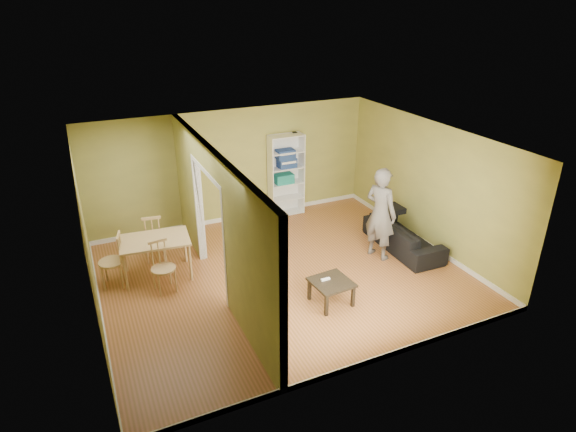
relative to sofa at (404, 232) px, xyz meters
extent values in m
plane|color=#B1693F|center=(-2.70, 0.07, -0.38)|extent=(6.50, 6.50, 0.00)
plane|color=white|center=(-2.70, 0.07, 2.22)|extent=(6.50, 6.50, 0.00)
plane|color=olive|center=(-2.70, 2.82, 0.92)|extent=(6.50, 0.00, 6.50)
plane|color=olive|center=(-2.70, -2.68, 0.92)|extent=(6.50, 0.00, 6.50)
plane|color=olive|center=(-5.95, 0.07, 0.92)|extent=(0.00, 5.50, 5.50)
plane|color=olive|center=(0.55, 0.07, 0.92)|extent=(0.00, 5.50, 5.50)
cube|color=black|center=(-1.20, 2.76, 1.52)|extent=(0.10, 0.10, 0.10)
imported|color=#24242A|center=(0.00, 0.00, 0.00)|extent=(2.00, 0.91, 0.75)
imported|color=slate|center=(-0.66, -0.06, 0.73)|extent=(0.96, 0.86, 2.20)
cube|color=white|center=(-1.88, 2.63, 0.60)|extent=(0.02, 0.36, 1.95)
cube|color=white|center=(-1.08, 2.63, 0.60)|extent=(0.02, 0.36, 1.95)
cube|color=white|center=(-1.48, 2.80, 0.60)|extent=(0.82, 0.02, 1.95)
cube|color=white|center=(-1.48, 2.63, -0.36)|extent=(0.78, 0.36, 0.02)
cube|color=white|center=(-1.48, 2.63, 0.03)|extent=(0.78, 0.36, 0.02)
cube|color=white|center=(-1.48, 2.63, 0.41)|extent=(0.78, 0.36, 0.02)
cube|color=white|center=(-1.48, 2.63, 0.79)|extent=(0.78, 0.36, 0.02)
cube|color=white|center=(-1.48, 2.63, 1.17)|extent=(0.78, 0.36, 0.02)
cube|color=white|center=(-1.48, 2.63, 1.55)|extent=(0.78, 0.36, 0.02)
cube|color=#1F9075|center=(-1.54, 2.63, 0.53)|extent=(0.44, 0.28, 0.22)
cube|color=navy|center=(-1.46, 2.63, 0.91)|extent=(0.42, 0.27, 0.22)
cube|color=#132251|center=(-1.50, 2.63, 1.12)|extent=(0.42, 0.27, 0.21)
cube|color=#362B1C|center=(-2.32, -1.10, 0.03)|extent=(0.64, 0.64, 0.04)
cube|color=#362B1C|center=(-2.59, -1.37, -0.18)|extent=(0.05, 0.05, 0.39)
cube|color=#362B1C|center=(-2.05, -1.37, -0.18)|extent=(0.05, 0.05, 0.39)
cube|color=#362B1C|center=(-2.59, -0.84, -0.18)|extent=(0.05, 0.05, 0.39)
cube|color=#362B1C|center=(-2.05, -0.84, -0.18)|extent=(0.05, 0.05, 0.39)
cube|color=white|center=(-2.39, -1.03, 0.07)|extent=(0.16, 0.04, 0.03)
cube|color=tan|center=(-4.84, 1.01, 0.38)|extent=(1.23, 0.82, 0.04)
cylinder|color=tan|center=(-5.41, 0.65, -0.01)|extent=(0.05, 0.05, 0.73)
cylinder|color=tan|center=(-4.28, 0.65, -0.01)|extent=(0.05, 0.05, 0.73)
cylinder|color=tan|center=(-5.41, 1.37, -0.01)|extent=(0.05, 0.05, 0.73)
cylinder|color=tan|center=(-4.28, 1.37, -0.01)|extent=(0.05, 0.05, 0.73)
camera|label=1|loc=(-5.85, -7.08, 4.43)|focal=30.00mm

